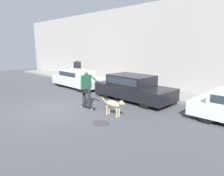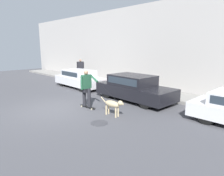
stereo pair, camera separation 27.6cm
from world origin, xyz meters
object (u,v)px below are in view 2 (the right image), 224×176
at_px(parked_car_0, 80,79).
at_px(pedestrian_with_bag, 80,68).
at_px(parked_car_1, 134,88).
at_px(skateboarder, 87,87).
at_px(fire_hydrant, 112,85).
at_px(dog, 113,105).

distance_m(parked_car_0, pedestrian_with_bag, 3.05).
bearing_deg(parked_car_0, parked_car_1, 1.40).
height_order(parked_car_0, skateboarder, skateboarder).
bearing_deg(skateboarder, parked_car_0, 143.67).
xyz_separation_m(parked_car_1, fire_hydrant, (-2.46, 0.78, -0.27)).
bearing_deg(dog, parked_car_1, 108.96).
relative_size(dog, pedestrian_with_bag, 0.76).
distance_m(skateboarder, fire_hydrant, 3.97).
bearing_deg(pedestrian_with_bag, dog, -178.66).
bearing_deg(fire_hydrant, pedestrian_with_bag, 168.32).
height_order(parked_car_0, fire_hydrant, parked_car_0).
distance_m(skateboarder, pedestrian_with_bag, 8.10).
height_order(dog, skateboarder, skateboarder).
distance_m(dog, pedestrian_with_bag, 9.47).
relative_size(parked_car_0, dog, 3.36).
bearing_deg(fire_hydrant, skateboarder, -61.59).
relative_size(skateboarder, pedestrian_with_bag, 1.51).
bearing_deg(dog, skateboarder, -179.24).
height_order(parked_car_0, parked_car_1, parked_car_1).
xyz_separation_m(parked_car_1, dog, (1.03, -2.56, -0.17)).
bearing_deg(dog, pedestrian_with_bag, 149.69).
xyz_separation_m(pedestrian_with_bag, fire_hydrant, (4.90, -1.01, -0.68)).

